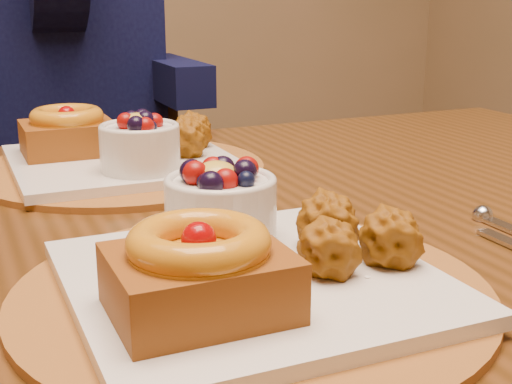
% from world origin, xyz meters
% --- Properties ---
extents(dining_table, '(1.60, 0.90, 0.76)m').
position_xyz_m(dining_table, '(-0.03, -0.03, 0.68)').
color(dining_table, '#3B210A').
rests_on(dining_table, ground).
extents(place_setting_near, '(0.38, 0.38, 0.09)m').
position_xyz_m(place_setting_near, '(-0.03, -0.24, 0.78)').
color(place_setting_near, brown).
rests_on(place_setting_near, dining_table).
extents(place_setting_far, '(0.38, 0.38, 0.09)m').
position_xyz_m(place_setting_far, '(-0.03, 0.19, 0.78)').
color(place_setting_far, brown).
rests_on(place_setting_far, dining_table).
extents(chair_far, '(0.49, 0.49, 0.82)m').
position_xyz_m(chair_far, '(0.02, 0.77, 0.45)').
color(chair_far, black).
rests_on(chair_far, ground).
extents(diner, '(0.54, 0.51, 0.88)m').
position_xyz_m(diner, '(-0.02, 0.85, 0.94)').
color(diner, black).
rests_on(diner, ground).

